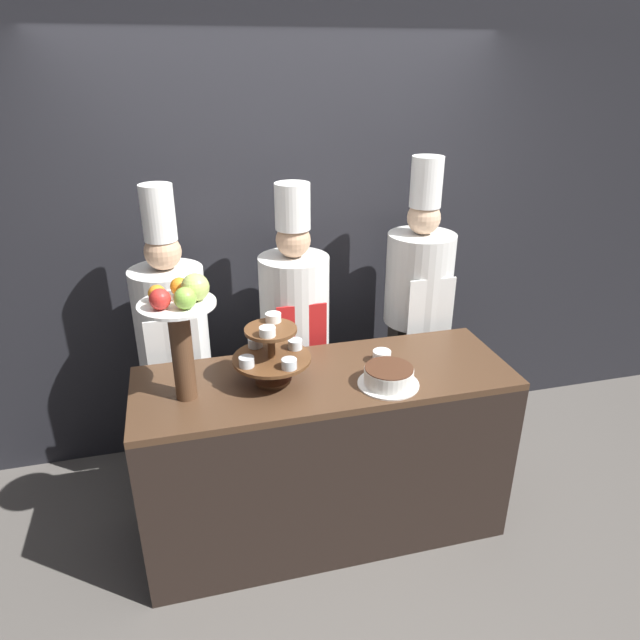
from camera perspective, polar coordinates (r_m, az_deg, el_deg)
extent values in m
plane|color=#5B5651|center=(3.14, 2.08, -23.62)|extent=(14.00, 14.00, 0.00)
cube|color=#232328|center=(3.48, -3.63, 8.86)|extent=(10.00, 0.06, 2.80)
cube|color=black|center=(3.05, 0.48, -13.55)|extent=(1.84, 0.64, 0.91)
cube|color=#4C3321|center=(2.78, 0.52, -5.85)|extent=(1.84, 0.64, 0.03)
cylinder|color=brown|center=(2.73, -4.76, -6.00)|extent=(0.17, 0.17, 0.02)
cylinder|color=brown|center=(2.66, -4.86, -3.56)|extent=(0.04, 0.04, 0.28)
cylinder|color=brown|center=(2.67, -4.84, -3.85)|extent=(0.37, 0.37, 0.02)
cylinder|color=brown|center=(2.60, -4.96, -0.99)|extent=(0.24, 0.24, 0.02)
cylinder|color=silver|center=(2.73, -2.51, -2.43)|extent=(0.07, 0.07, 0.04)
cylinder|color=gold|center=(2.73, -2.51, -2.55)|extent=(0.06, 0.06, 0.03)
cylinder|color=silver|center=(2.76, -6.50, -2.24)|extent=(0.07, 0.07, 0.04)
cylinder|color=red|center=(2.76, -6.50, -2.36)|extent=(0.06, 0.06, 0.03)
cylinder|color=silver|center=(2.59, -7.35, -4.16)|extent=(0.07, 0.07, 0.04)
cylinder|color=green|center=(2.59, -7.34, -4.29)|extent=(0.06, 0.06, 0.03)
cylinder|color=silver|center=(2.56, -3.10, -4.39)|extent=(0.07, 0.07, 0.04)
cylinder|color=beige|center=(2.56, -3.10, -4.52)|extent=(0.06, 0.06, 0.03)
cylinder|color=white|center=(2.66, -4.70, 0.25)|extent=(0.07, 0.07, 0.04)
cylinder|color=white|center=(2.52, -5.28, -1.15)|extent=(0.07, 0.07, 0.04)
cylinder|color=brown|center=(2.57, -13.60, -3.22)|extent=(0.09, 0.09, 0.45)
cylinder|color=white|center=(2.47, -14.13, 1.54)|extent=(0.33, 0.33, 0.01)
sphere|color=#ADC160|center=(2.45, -12.37, 3.22)|extent=(0.12, 0.12, 0.12)
sphere|color=orange|center=(2.53, -13.87, 3.26)|extent=(0.08, 0.08, 0.08)
sphere|color=orange|center=(2.49, -16.00, 2.57)|extent=(0.07, 0.07, 0.07)
sphere|color=red|center=(2.40, -15.71, 2.02)|extent=(0.09, 0.09, 0.09)
sphere|color=#84B742|center=(2.38, -13.36, 2.13)|extent=(0.09, 0.09, 0.09)
cylinder|color=white|center=(2.72, 6.84, -6.35)|extent=(0.29, 0.29, 0.01)
cylinder|color=white|center=(2.69, 6.88, -5.57)|extent=(0.23, 0.23, 0.08)
cylinder|color=#472819|center=(2.67, 6.93, -4.80)|extent=(0.23, 0.23, 0.01)
cylinder|color=white|center=(2.90, 6.20, -3.64)|extent=(0.09, 0.09, 0.06)
cube|color=#38332D|center=(3.50, -13.53, -9.84)|extent=(0.29, 0.16, 0.80)
cylinder|color=white|center=(3.18, -14.72, 0.27)|extent=(0.39, 0.39, 0.55)
cube|color=white|center=(3.06, -14.44, -2.98)|extent=(0.27, 0.01, 0.35)
sphere|color=tan|center=(3.05, -15.45, 6.59)|extent=(0.19, 0.19, 0.19)
cylinder|color=white|center=(3.00, -15.89, 10.28)|extent=(0.17, 0.17, 0.28)
cube|color=black|center=(3.55, -2.36, -8.51)|extent=(0.30, 0.16, 0.81)
cylinder|color=white|center=(3.23, -2.57, 1.66)|extent=(0.39, 0.39, 0.55)
cube|color=red|center=(3.11, -1.81, -1.52)|extent=(0.28, 0.01, 0.35)
sphere|color=tan|center=(3.10, -2.70, 7.98)|extent=(0.19, 0.19, 0.19)
cylinder|color=white|center=(3.06, -2.77, 11.29)|extent=(0.19, 0.19, 0.24)
cube|color=#38332D|center=(3.73, 9.09, -6.28)|extent=(0.30, 0.16, 0.89)
cylinder|color=silver|center=(3.42, 9.88, 4.10)|extent=(0.40, 0.40, 0.54)
cube|color=white|center=(3.30, 11.04, 1.22)|extent=(0.28, 0.01, 0.35)
sphere|color=#DBB28E|center=(3.31, 10.34, 10.03)|extent=(0.19, 0.19, 0.19)
cylinder|color=white|center=(3.27, 10.61, 13.42)|extent=(0.18, 0.18, 0.28)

